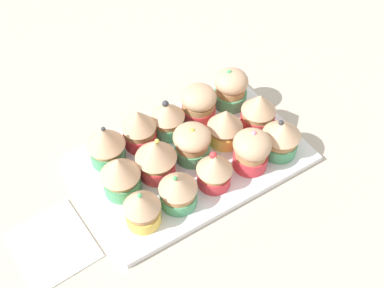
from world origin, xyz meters
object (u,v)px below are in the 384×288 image
object	(u,v)px
cupcake_1	(199,103)
cupcake_14	(142,207)
cupcake_0	(231,88)
cupcake_13	(178,189)
cupcake_7	(193,144)
cupcake_6	(226,126)
napkin	(53,244)
cupcake_9	(120,174)
cupcake_12	(215,169)
cupcake_8	(157,158)
cupcake_10	(281,137)
cupcake_5	(258,110)
cupcake_11	(251,150)
cupcake_4	(106,144)
cupcake_3	(139,128)
cupcake_2	(168,117)
baking_tray	(192,158)

from	to	relation	value
cupcake_1	cupcake_14	bearing A→B (deg)	36.37
cupcake_0	cupcake_13	bearing A→B (deg)	35.12
cupcake_7	cupcake_13	world-z (taller)	cupcake_13
cupcake_6	cupcake_13	world-z (taller)	cupcake_6
cupcake_1	napkin	size ratio (longest dim) A/B	0.57
cupcake_9	cupcake_14	bearing A→B (deg)	90.57
cupcake_12	cupcake_1	bearing A→B (deg)	-112.50
cupcake_0	cupcake_12	world-z (taller)	cupcake_0
cupcake_8	napkin	size ratio (longest dim) A/B	0.66
cupcake_6	cupcake_10	xyz separation A→B (cm)	(-6.31, 6.55, -0.11)
cupcake_5	napkin	bearing A→B (deg)	3.88
cupcake_0	cupcake_6	world-z (taller)	cupcake_0
cupcake_11	cupcake_13	distance (cm)	13.53
cupcake_12	cupcake_14	size ratio (longest dim) A/B	0.94
cupcake_11	cupcake_0	bearing A→B (deg)	-112.42
cupcake_4	cupcake_3	bearing A→B (deg)	-176.11
cupcake_4	cupcake_0	bearing A→B (deg)	-179.30
cupcake_0	napkin	distance (cm)	39.49
cupcake_0	cupcake_4	distance (cm)	24.51
cupcake_10	cupcake_14	bearing A→B (deg)	-0.27
cupcake_2	cupcake_9	bearing A→B (deg)	28.46
baking_tray	cupcake_4	xyz separation A→B (cm)	(12.03, -6.54, 4.63)
cupcake_0	cupcake_7	bearing A→B (deg)	29.94
cupcake_8	cupcake_9	size ratio (longest dim) A/B	1.05
cupcake_8	cupcake_2	bearing A→B (deg)	-130.85
baking_tray	cupcake_10	size ratio (longest dim) A/B	5.00
cupcake_3	cupcake_14	xyz separation A→B (cm)	(6.81, 13.64, -0.28)
cupcake_5	cupcake_6	xyz separation A→B (cm)	(6.97, 0.29, 0.21)
cupcake_3	cupcake_9	bearing A→B (deg)	44.79
cupcake_0	cupcake_4	bearing A→B (deg)	0.70
cupcake_5	cupcake_9	xyz separation A→B (cm)	(26.20, -0.09, 0.41)
cupcake_12	cupcake_13	distance (cm)	6.77
cupcake_9	cupcake_13	world-z (taller)	cupcake_9
baking_tray	cupcake_1	world-z (taller)	cupcake_1
cupcake_5	cupcake_8	bearing A→B (deg)	0.83
cupcake_2	cupcake_3	bearing A→B (deg)	-2.14
cupcake_0	cupcake_5	xyz separation A→B (cm)	(-0.96, 6.80, -0.21)
cupcake_0	cupcake_8	xyz separation A→B (cm)	(19.08, 7.09, 0.33)
cupcake_3	cupcake_5	bearing A→B (deg)	160.30
cupcake_6	cupcake_7	bearing A→B (deg)	0.69
cupcake_8	cupcake_0	bearing A→B (deg)	-159.60
cupcake_6	cupcake_7	world-z (taller)	cupcake_6
cupcake_6	cupcake_7	distance (cm)	6.45
cupcake_9	cupcake_5	bearing A→B (deg)	179.79
cupcake_2	cupcake_4	world-z (taller)	cupcake_4
baking_tray	cupcake_9	distance (cm)	13.54
cupcake_5	cupcake_6	distance (cm)	6.98
cupcake_0	cupcake_6	xyz separation A→B (cm)	(6.01, 7.09, -0.00)
cupcake_9	cupcake_14	world-z (taller)	cupcake_9
cupcake_4	cupcake_7	size ratio (longest dim) A/B	1.19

